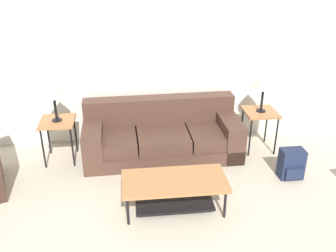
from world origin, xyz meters
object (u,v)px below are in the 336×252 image
object	(u,v)px
table_lamp_left	(53,90)
table_lamp_right	(264,82)
couch	(162,136)
coffee_table	(174,187)
backpack	(291,164)
side_table_left	(58,125)
side_table_right	(260,116)

from	to	relation	value
table_lamp_left	table_lamp_right	xyz separation A→B (m)	(3.02, 0.00, 0.00)
couch	coffee_table	size ratio (longest dim) A/B	1.88
table_lamp_right	backpack	distance (m)	1.25
side_table_left	table_lamp_right	world-z (taller)	table_lamp_right
couch	side_table_right	size ratio (longest dim) A/B	3.66
couch	side_table_right	world-z (taller)	couch
backpack	coffee_table	bearing A→B (deg)	-163.61
couch	side_table_left	size ratio (longest dim) A/B	3.66
table_lamp_left	table_lamp_right	size ratio (longest dim) A/B	1.00
coffee_table	table_lamp_left	bearing A→B (deg)	138.58
couch	coffee_table	xyz separation A→B (m)	(0.02, -1.36, 0.01)
table_lamp_right	coffee_table	bearing A→B (deg)	-137.96
coffee_table	side_table_right	world-z (taller)	side_table_right
couch	side_table_left	distance (m)	1.54
couch	table_lamp_left	world-z (taller)	table_lamp_left
couch	backpack	size ratio (longest dim) A/B	5.53
backpack	couch	bearing A→B (deg)	153.04
side_table_right	table_lamp_right	bearing A→B (deg)	-90.00
table_lamp_right	backpack	bearing A→B (deg)	-77.79
couch	table_lamp_right	distance (m)	1.72
table_lamp_left	backpack	xyz separation A→B (m)	(3.21, -0.85, -0.90)
couch	table_lamp_left	distance (m)	1.72
coffee_table	table_lamp_left	world-z (taller)	table_lamp_left
table_lamp_left	table_lamp_right	world-z (taller)	same
couch	coffee_table	distance (m)	1.36
side_table_right	table_lamp_left	distance (m)	3.07
coffee_table	side_table_left	xyz separation A→B (m)	(-1.53, 1.35, 0.27)
table_lamp_left	coffee_table	bearing A→B (deg)	-41.42
coffee_table	table_lamp_right	distance (m)	2.17
coffee_table	table_lamp_right	size ratio (longest dim) A/B	2.11
table_lamp_left	backpack	world-z (taller)	table_lamp_left
coffee_table	side_table_left	bearing A→B (deg)	138.58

